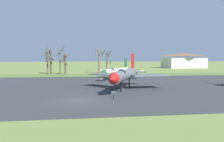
# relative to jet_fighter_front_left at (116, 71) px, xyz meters

# --- Properties ---
(ground_plane) EXTENTS (600.00, 600.00, 0.00)m
(ground_plane) POSITION_rel_jet_fighter_front_left_xyz_m (-9.05, -26.42, -2.05)
(ground_plane) COLOR olive
(asphalt_apron) EXTENTS (98.01, 44.64, 0.05)m
(asphalt_apron) POSITION_rel_jet_fighter_front_left_xyz_m (-9.05, -13.03, -2.02)
(asphalt_apron) COLOR #333335
(asphalt_apron) RESTS_ON ground
(grass_verge_strip) EXTENTS (158.01, 12.00, 0.06)m
(grass_verge_strip) POSITION_rel_jet_fighter_front_left_xyz_m (-9.05, 15.29, -2.02)
(grass_verge_strip) COLOR #576A34
(grass_verge_strip) RESTS_ON ground
(jet_fighter_front_left) EXTENTS (11.85, 13.15, 5.09)m
(jet_fighter_front_left) POSITION_rel_jet_fighter_front_left_xyz_m (0.00, 0.00, 0.00)
(jet_fighter_front_left) COLOR #B7B293
(jet_fighter_front_left) RESTS_ON ground
(info_placard_front_left) EXTENTS (0.65, 0.39, 0.92)m
(info_placard_front_left) POSITION_rel_jet_fighter_front_left_xyz_m (-4.17, -6.52, -1.44)
(info_placard_front_left) COLOR black
(info_placard_front_left) RESTS_ON ground
(jet_fighter_front_right) EXTENTS (12.94, 16.42, 5.98)m
(jet_fighter_front_right) POSITION_rel_jet_fighter_front_left_xyz_m (-1.42, -17.93, 0.44)
(jet_fighter_front_right) COLOR #565B60
(jet_fighter_front_right) RESTS_ON ground
(info_placard_front_right) EXTENTS (0.54, 0.40, 1.06)m
(info_placard_front_right) POSITION_rel_jet_fighter_front_left_xyz_m (-4.71, -26.84, -1.38)
(info_placard_front_right) COLOR black
(info_placard_front_right) RESTS_ON ground
(bare_tree_far_left) EXTENTS (2.85, 2.75, 8.16)m
(bare_tree_far_left) POSITION_rel_jet_fighter_front_left_xyz_m (-18.51, 22.30, 1.87)
(bare_tree_far_left) COLOR brown
(bare_tree_far_left) RESTS_ON ground
(bare_tree_left_of_center) EXTENTS (3.07, 3.24, 8.79)m
(bare_tree_left_of_center) POSITION_rel_jet_fighter_front_left_xyz_m (-17.60, 20.61, 2.50)
(bare_tree_left_of_center) COLOR #42382D
(bare_tree_left_of_center) RESTS_ON ground
(bare_tree_center) EXTENTS (2.83, 2.34, 8.81)m
(bare_tree_center) POSITION_rel_jet_fighter_front_left_xyz_m (-14.44, 20.08, 2.28)
(bare_tree_center) COLOR brown
(bare_tree_center) RESTS_ON ground
(bare_tree_right_of_center) EXTENTS (3.19, 3.56, 6.37)m
(bare_tree_right_of_center) POSITION_rel_jet_fighter_front_left_xyz_m (-12.93, 20.09, 1.55)
(bare_tree_right_of_center) COLOR brown
(bare_tree_right_of_center) RESTS_ON ground
(bare_tree_far_right) EXTENTS (3.29, 3.31, 8.43)m
(bare_tree_far_right) POSITION_rel_jet_fighter_front_left_xyz_m (-1.96, 22.44, 2.48)
(bare_tree_far_right) COLOR brown
(bare_tree_far_right) RESTS_ON ground
(bare_tree_backdrop_extra) EXTENTS (2.57, 3.16, 7.64)m
(bare_tree_backdrop_extra) POSITION_rel_jet_fighter_front_left_xyz_m (0.45, 20.17, 1.96)
(bare_tree_backdrop_extra) COLOR brown
(bare_tree_backdrop_extra) RESTS_ON ground
(visitor_building) EXTENTS (21.94, 14.42, 7.74)m
(visitor_building) POSITION_rel_jet_fighter_front_left_xyz_m (44.82, 59.23, 1.70)
(visitor_building) COLOR beige
(visitor_building) RESTS_ON ground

